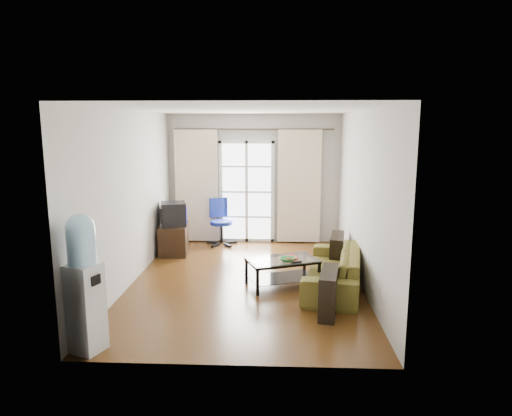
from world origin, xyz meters
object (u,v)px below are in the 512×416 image
Objects in this scene: task_chair at (221,231)px; water_cooler at (84,281)px; tv_stand at (174,239)px; crt_tv at (173,214)px; sofa at (333,268)px; coffee_table at (282,269)px.

task_chair is 4.73m from water_cooler.
tv_stand is 3.94m from water_cooler.
task_chair is at bearing 33.49° from tv_stand.
crt_tv is (0.00, -0.05, 0.51)m from tv_stand.
sofa is at bearing -37.88° from tv_stand.
sofa is at bearing -47.22° from crt_tv.
crt_tv is 1.24m from task_chair.
tv_stand is (-2.87, 1.75, -0.01)m from sofa.
coffee_table is 1.55× the size of tv_stand.
coffee_table is at bearing -80.63° from sofa.
crt_tv is at bearing 141.05° from coffee_table.
coffee_table is 2.71m from tv_stand.
tv_stand is 1.10m from task_chair.
water_cooler is (-0.93, -4.61, 0.53)m from task_chair.
sofa is 2.74× the size of tv_stand.
crt_tv reaches higher than task_chair.
sofa is 1.77× the size of coffee_table.
tv_stand is at bearing 109.93° from water_cooler.
task_chair reaches higher than tv_stand.
coffee_table is 2.73m from crt_tv.
tv_stand is at bearing 140.30° from coffee_table.
sofa reaches higher than tv_stand.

